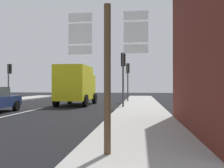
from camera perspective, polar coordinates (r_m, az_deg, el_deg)
ground_plane at (r=15.60m, az=-18.88°, el=-6.05°), size 80.00×80.00×0.00m
sidewalk_right at (r=12.08m, az=6.88°, el=-7.37°), size 2.94×44.00×0.14m
delivery_truck at (r=19.20m, az=-8.50°, el=-0.08°), size 2.50×5.01×3.05m
route_sign_post at (r=4.93m, az=-1.08°, el=4.02°), size 1.66×0.14×3.20m
traffic_light_far_right at (r=22.17m, az=3.78°, el=2.49°), size 0.30×0.49×3.60m
traffic_light_far_left at (r=24.62m, az=-23.18°, el=2.21°), size 0.30×0.49×3.59m
traffic_light_near_right at (r=16.19m, az=2.67°, el=3.97°), size 0.30×0.49×3.75m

